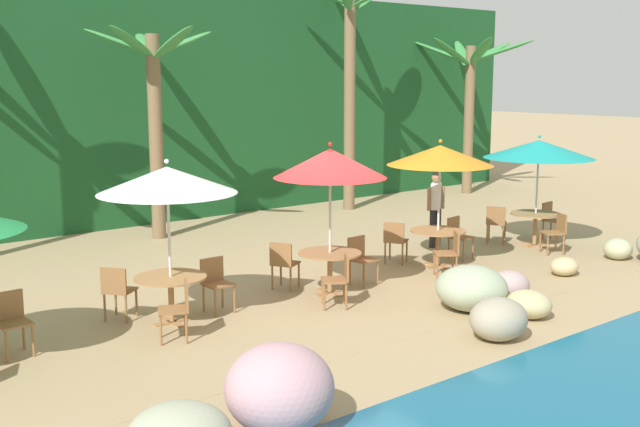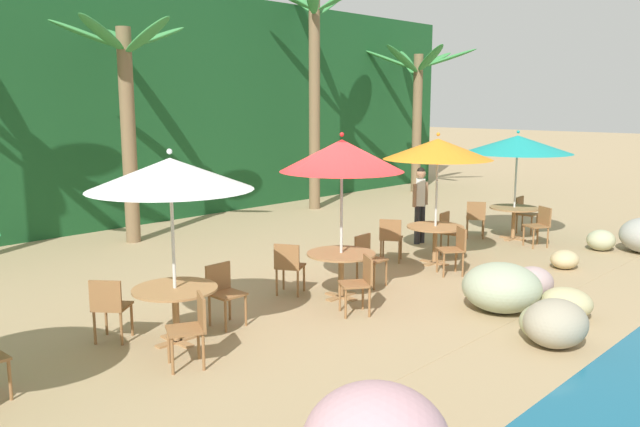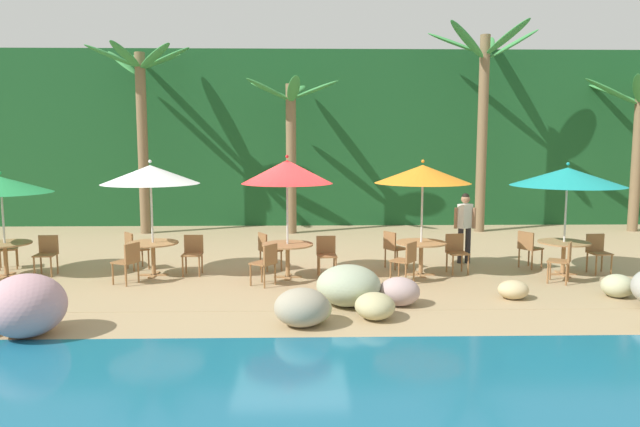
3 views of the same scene
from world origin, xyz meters
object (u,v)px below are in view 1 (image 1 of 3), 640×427
at_px(umbrella_white, 167,180).
at_px(dining_table_white, 171,284).
at_px(chair_orange_inland, 395,239).
at_px(chair_orange_left, 450,251).
at_px(chair_teal_seaward, 551,218).
at_px(dining_table_orange, 438,236).
at_px(palm_tree_third, 350,57).
at_px(waiter_in_white, 436,203).
at_px(dining_table_red, 330,259).
at_px(chair_white_left, 179,306).
at_px(chair_teal_inland, 496,222).
at_px(chair_teal_left, 556,230).
at_px(palm_tree_fourth, 470,86).
at_px(umbrella_teal, 539,149).
at_px(palm_tree_second, 154,99).
at_px(chair_red_inland, 283,262).
at_px(dining_table_teal, 536,219).
at_px(chair_red_left, 340,277).
at_px(chair_red_seaward, 360,256).
at_px(chair_white_seaward, 216,280).
at_px(umbrella_red, 330,163).
at_px(umbrella_orange, 440,155).
at_px(chair_white_inland, 117,289).
at_px(chair_green_seaward, 11,318).
at_px(chair_orange_seaward, 458,234).

bearing_deg(umbrella_white, dining_table_white, -176.42).
relative_size(chair_orange_inland, chair_orange_left, 1.00).
relative_size(umbrella_white, chair_teal_seaward, 2.92).
bearing_deg(dining_table_orange, palm_tree_third, 63.44).
distance_m(palm_tree_third, waiter_in_white, 6.25).
xyz_separation_m(dining_table_red, dining_table_orange, (2.92, 0.16, 0.00)).
relative_size(umbrella_white, chair_white_left, 2.92).
relative_size(chair_orange_left, chair_teal_inland, 1.00).
xyz_separation_m(dining_table_orange, chair_teal_left, (2.80, -0.82, -0.10)).
bearing_deg(palm_tree_fourth, umbrella_teal, -128.74).
bearing_deg(palm_tree_second, palm_tree_third, 2.11).
height_order(chair_red_inland, dining_table_teal, chair_red_inland).
relative_size(dining_table_white, chair_teal_left, 1.26).
bearing_deg(chair_red_left, dining_table_red, 61.31).
xyz_separation_m(chair_red_seaward, palm_tree_second, (-0.93, 6.05, 2.72)).
relative_size(chair_white_seaward, chair_red_inland, 1.00).
relative_size(umbrella_red, chair_orange_left, 3.05).
bearing_deg(chair_red_left, umbrella_red, 61.31).
xyz_separation_m(dining_table_orange, dining_table_teal, (3.14, -0.04, 0.00)).
xyz_separation_m(chair_orange_left, palm_tree_second, (-2.57, 6.76, 2.72)).
relative_size(chair_red_inland, palm_tree_third, 0.13).
bearing_deg(umbrella_orange, chair_red_seaward, -179.55).
height_order(umbrella_white, chair_white_inland, umbrella_white).
bearing_deg(chair_teal_seaward, chair_orange_inland, 173.00).
distance_m(chair_teal_inland, waiter_in_white, 1.54).
relative_size(chair_white_inland, chair_red_seaward, 1.00).
bearing_deg(chair_white_inland, palm_tree_third, 30.04).
bearing_deg(umbrella_red, chair_white_seaward, 170.55).
bearing_deg(dining_table_orange, dining_table_white, 179.07).
relative_size(dining_table_red, umbrella_orange, 0.43).
distance_m(chair_white_inland, chair_red_left, 3.53).
xyz_separation_m(chair_red_left, chair_orange_inland, (2.82, 1.60, 0.00)).
bearing_deg(chair_teal_seaward, dining_table_orange, -178.10).
height_order(chair_green_seaward, chair_red_seaward, same).
height_order(umbrella_red, waiter_in_white, umbrella_red).
height_order(chair_teal_seaward, palm_tree_fourth, palm_tree_fourth).
distance_m(chair_red_seaward, dining_table_teal, 5.23).
bearing_deg(chair_orange_inland, chair_white_inland, 179.77).
height_order(dining_table_orange, chair_orange_inland, chair_orange_inland).
relative_size(umbrella_orange, chair_orange_left, 2.92).
bearing_deg(dining_table_teal, chair_orange_left, -169.14).
bearing_deg(palm_tree_fourth, umbrella_white, -156.47).
xyz_separation_m(umbrella_white, umbrella_orange, (5.87, -0.10, 0.01)).
bearing_deg(chair_white_inland, chair_orange_seaward, -3.90).
bearing_deg(chair_teal_left, dining_table_red, 173.41).
bearing_deg(dining_table_orange, chair_teal_inland, 13.56).
bearing_deg(dining_table_white, palm_tree_fourth, 23.53).
xyz_separation_m(chair_red_left, palm_tree_fourth, (11.49, 7.12, 2.94)).
bearing_deg(palm_tree_second, chair_orange_left, -69.21).
xyz_separation_m(dining_table_white, palm_tree_third, (9.00, 6.16, 3.64)).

